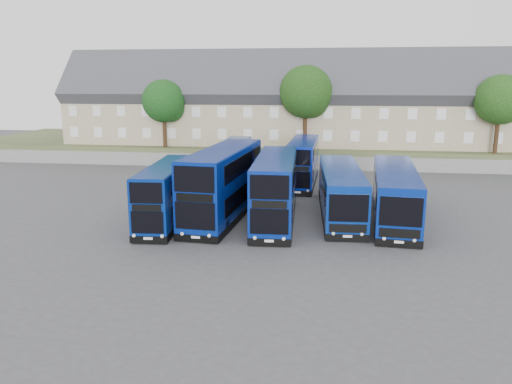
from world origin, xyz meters
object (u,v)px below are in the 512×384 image
(dd_front_left, at_px, (167,195))
(dd_front_mid, at_px, (224,184))
(tree_mid, at_px, (307,94))
(coach_east_a, at_px, (341,192))
(tree_west, at_px, (165,103))
(tree_east, at_px, (501,102))

(dd_front_left, height_order, dd_front_mid, dd_front_mid)
(dd_front_left, relative_size, tree_mid, 1.09)
(dd_front_left, xyz_separation_m, coach_east_a, (11.80, 3.46, -0.23))
(dd_front_mid, height_order, tree_west, tree_west)
(dd_front_mid, relative_size, tree_west, 1.63)
(coach_east_a, height_order, tree_east, tree_east)
(coach_east_a, xyz_separation_m, tree_east, (16.68, 19.79, 5.69))
(tree_mid, bearing_deg, tree_east, -1.43)
(tree_east, bearing_deg, tree_west, -180.00)
(dd_front_mid, height_order, coach_east_a, dd_front_mid)
(dd_front_mid, bearing_deg, dd_front_left, -148.75)
(coach_east_a, relative_size, tree_west, 1.67)
(dd_front_left, bearing_deg, tree_east, 35.24)
(tree_west, xyz_separation_m, tree_east, (36.00, 0.00, 0.34))
(dd_front_left, bearing_deg, coach_east_a, 12.35)
(dd_front_left, distance_m, coach_east_a, 12.30)
(dd_front_mid, distance_m, tree_east, 33.26)
(tree_west, bearing_deg, dd_front_mid, -62.68)
(tree_mid, bearing_deg, coach_east_a, -80.72)
(tree_mid, bearing_deg, tree_west, -178.21)
(dd_front_mid, relative_size, tree_mid, 1.35)
(tree_west, height_order, tree_mid, tree_mid)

